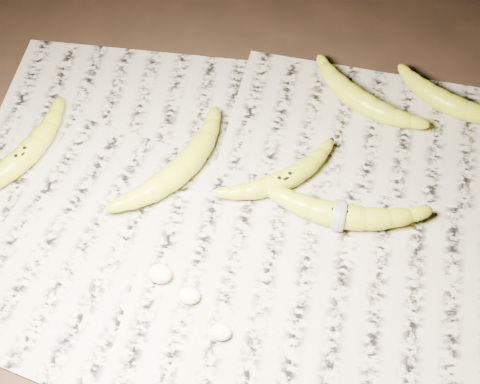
% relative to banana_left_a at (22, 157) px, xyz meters
% --- Properties ---
extents(ground, '(3.00, 3.00, 0.00)m').
position_rel_banana_left_a_xyz_m(ground, '(0.36, -0.04, -0.03)').
color(ground, black).
rests_on(ground, ground).
extents(newspaper_patch, '(0.90, 0.70, 0.01)m').
position_rel_banana_left_a_xyz_m(newspaper_patch, '(0.36, -0.04, -0.02)').
color(newspaper_patch, '#A29C8A').
rests_on(newspaper_patch, ground).
extents(banana_left_a, '(0.14, 0.21, 0.04)m').
position_rel_banana_left_a_xyz_m(banana_left_a, '(0.00, 0.00, 0.00)').
color(banana_left_a, '#BFCA19').
rests_on(banana_left_a, newspaper_patch).
extents(banana_left_b, '(0.16, 0.21, 0.04)m').
position_rel_banana_left_a_xyz_m(banana_left_b, '(0.24, 0.02, 0.00)').
color(banana_left_b, '#BFCA19').
rests_on(banana_left_b, newspaper_patch).
extents(banana_center, '(0.17, 0.15, 0.03)m').
position_rel_banana_left_a_xyz_m(banana_center, '(0.39, 0.03, -0.00)').
color(banana_center, '#BFCA19').
rests_on(banana_center, newspaper_patch).
extents(banana_taped, '(0.22, 0.07, 0.04)m').
position_rel_banana_left_a_xyz_m(banana_taped, '(0.48, -0.02, 0.00)').
color(banana_taped, '#BFCA19').
rests_on(banana_taped, newspaper_patch).
extents(banana_upper_a, '(0.19, 0.15, 0.04)m').
position_rel_banana_left_a_xyz_m(banana_upper_a, '(0.49, 0.20, -0.00)').
color(banana_upper_a, '#BFCA19').
rests_on(banana_upper_a, newspaper_patch).
extents(banana_upper_b, '(0.18, 0.12, 0.04)m').
position_rel_banana_left_a_xyz_m(banana_upper_b, '(0.63, 0.22, -0.00)').
color(banana_upper_b, '#BFCA19').
rests_on(banana_upper_b, newspaper_patch).
extents(measuring_tape, '(0.01, 0.05, 0.05)m').
position_rel_banana_left_a_xyz_m(measuring_tape, '(0.48, -0.02, 0.00)').
color(measuring_tape, white).
rests_on(measuring_tape, newspaper_patch).
extents(flesh_chunk_a, '(0.03, 0.03, 0.02)m').
position_rel_banana_left_a_xyz_m(flesh_chunk_a, '(0.25, -0.15, -0.01)').
color(flesh_chunk_a, '#FFF6C5').
rests_on(flesh_chunk_a, newspaper_patch).
extents(flesh_chunk_b, '(0.03, 0.02, 0.02)m').
position_rel_banana_left_a_xyz_m(flesh_chunk_b, '(0.29, -0.17, -0.01)').
color(flesh_chunk_b, '#FFF6C5').
rests_on(flesh_chunk_b, newspaper_patch).
extents(flesh_chunk_c, '(0.03, 0.02, 0.02)m').
position_rel_banana_left_a_xyz_m(flesh_chunk_c, '(0.34, -0.22, -0.01)').
color(flesh_chunk_c, '#FFF6C5').
rests_on(flesh_chunk_c, newspaper_patch).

